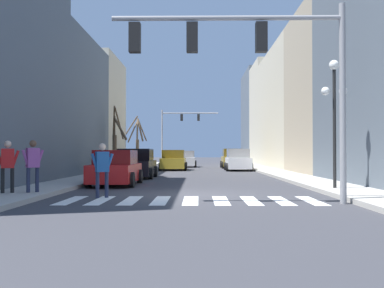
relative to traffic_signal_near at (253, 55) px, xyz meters
The scene contains 21 objects.
ground_plane 5.29m from the traffic_signal_near, 123.20° to the left, with size 240.00×240.00×0.00m, color #38383D.
sidewalk_left 8.83m from the traffic_signal_near, 159.71° to the left, with size 2.05×90.00×0.15m.
sidewalk_right 6.21m from the traffic_signal_near, 35.63° to the left, with size 2.05×90.00×0.15m.
building_row_left 16.48m from the traffic_signal_near, 133.70° to the left, with size 6.00×32.67×12.30m.
building_row_right 27.37m from the traffic_signal_near, 73.41° to the left, with size 6.00×57.49×12.41m.
crosswalk_stripes 4.61m from the traffic_signal_near, 155.03° to the left, with size 7.65×2.60×0.01m.
traffic_signal_near is the anchor object (origin of this frame).
traffic_signal_far 43.16m from the traffic_signal_near, 95.42° to the left, with size 7.06×0.28×6.75m.
street_lamp_right_corner 5.16m from the traffic_signal_near, 47.96° to the left, with size 0.95×0.36×4.67m.
car_parked_left_far 14.17m from the traffic_signal_near, 111.72° to the left, with size 2.19×4.33×1.65m.
car_parked_left_mid 32.27m from the traffic_signal_near, 95.08° to the left, with size 2.21×4.32×1.62m.
car_parked_right_near 24.57m from the traffic_signal_near, 98.45° to the left, with size 2.17×4.59×1.65m.
car_at_intersection 23.36m from the traffic_signal_near, 86.02° to the left, with size 2.06×4.12×1.73m.
car_driving_away_lane 29.27m from the traffic_signal_near, 86.85° to the left, with size 2.08×4.46×1.79m.
car_parked_left_near 9.42m from the traffic_signal_near, 126.23° to the left, with size 2.01×4.26×1.54m.
pedestrian_crossing_street 8.37m from the traffic_signal_near, 168.10° to the left, with size 0.68×0.38×1.67m.
pedestrian_near_right_corner 17.97m from the traffic_signal_near, 115.57° to the left, with size 0.73×0.32×1.70m.
pedestrian_waiting_at_curb 5.81m from the traffic_signal_near, 160.69° to the left, with size 0.70×0.43×1.73m.
pedestrian_on_right_sidewalk 7.78m from the traffic_signal_near, 164.89° to the left, with size 0.61×0.54×1.69m.
street_tree_left_mid 31.45m from the traffic_signal_near, 103.72° to the left, with size 2.38×2.99×4.87m.
street_tree_left_far 20.24m from the traffic_signal_near, 111.38° to the left, with size 1.40×2.59×4.59m.
Camera 1 is at (0.23, -15.32, 1.44)m, focal length 42.00 mm.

